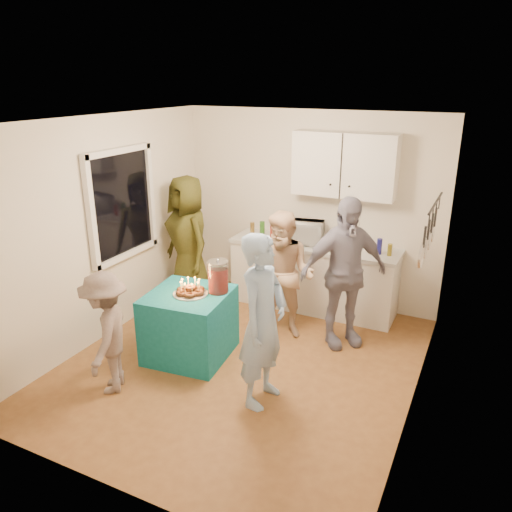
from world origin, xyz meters
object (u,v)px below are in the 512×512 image
at_px(microwave, 303,232).
at_px(party_table, 190,325).
at_px(woman_back_right, 344,273).
at_px(punch_jar, 218,278).
at_px(woman_back_left, 188,241).
at_px(woman_back_center, 284,275).
at_px(man_birthday, 263,321).
at_px(child_near_left, 107,333).
at_px(counter, 313,278).

bearing_deg(microwave, party_table, -121.52).
height_order(party_table, woman_back_right, woman_back_right).
distance_m(punch_jar, woman_back_right, 1.43).
relative_size(woman_back_left, woman_back_center, 1.16).
bearing_deg(woman_back_right, woman_back_center, 147.20).
distance_m(man_birthday, woman_back_left, 2.47).
bearing_deg(child_near_left, woman_back_left, 164.57).
xyz_separation_m(microwave, man_birthday, (0.43, -2.18, -0.20)).
distance_m(counter, party_table, 1.96).
bearing_deg(man_birthday, child_near_left, 112.66).
bearing_deg(counter, woman_back_right, -50.86).
distance_m(counter, woman_back_center, 0.94).
xyz_separation_m(counter, child_near_left, (-1.18, -2.68, 0.20)).
bearing_deg(woman_back_center, woman_back_right, 7.22).
relative_size(man_birthday, woman_back_right, 0.96).
xyz_separation_m(counter, woman_back_left, (-1.60, -0.57, 0.46)).
height_order(microwave, man_birthday, man_birthday).
relative_size(punch_jar, woman_back_center, 0.22).
xyz_separation_m(woman_back_left, woman_back_center, (1.54, -0.31, -0.12)).
bearing_deg(woman_back_left, woman_back_right, 23.30).
bearing_deg(child_near_left, party_table, 131.39).
xyz_separation_m(counter, woman_back_center, (-0.06, -0.87, 0.34)).
bearing_deg(party_table, punch_jar, 32.80).
bearing_deg(counter, child_near_left, -113.67).
bearing_deg(counter, man_birthday, -82.91).
relative_size(woman_back_left, child_near_left, 1.42).
xyz_separation_m(counter, punch_jar, (-0.54, -1.60, 0.50)).
relative_size(man_birthday, woman_back_left, 0.95).
bearing_deg(woman_back_left, party_table, -28.73).
bearing_deg(microwave, woman_back_center, -94.71).
distance_m(woman_back_left, woman_back_right, 2.23).
distance_m(punch_jar, woman_back_left, 1.49).
xyz_separation_m(woman_back_center, woman_back_right, (0.68, 0.11, 0.11)).
bearing_deg(woman_back_center, child_near_left, -123.20).
xyz_separation_m(microwave, woman_back_right, (0.78, -0.77, -0.17)).
xyz_separation_m(party_table, child_near_left, (-0.36, -0.90, 0.25)).
bearing_deg(woman_back_left, microwave, 49.92).
height_order(punch_jar, woman_back_left, woman_back_left).
bearing_deg(woman_back_center, woman_back_left, 167.25).
bearing_deg(woman_back_right, party_table, 173.67).
height_order(microwave, party_table, microwave).
bearing_deg(microwave, woman_back_left, -169.89).
relative_size(microwave, child_near_left, 0.41).
height_order(counter, woman_back_center, woman_back_center).
bearing_deg(punch_jar, man_birthday, -35.54).
bearing_deg(punch_jar, microwave, 76.85).
relative_size(counter, man_birthday, 1.29).
bearing_deg(man_birthday, woman_back_right, -10.57).
distance_m(microwave, man_birthday, 2.23).
bearing_deg(man_birthday, woman_back_center, 17.64).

